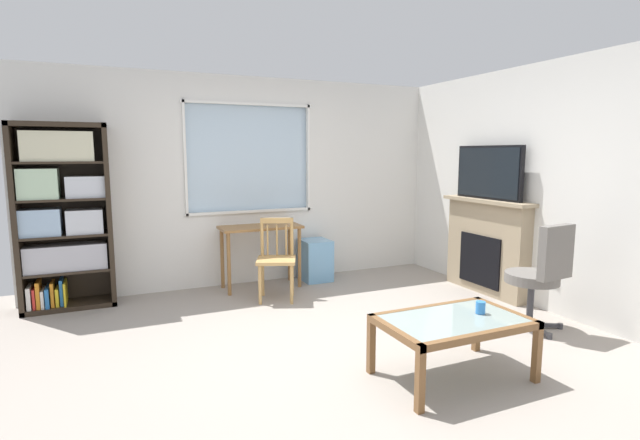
% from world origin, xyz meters
% --- Properties ---
extents(ground, '(6.04, 5.75, 0.02)m').
position_xyz_m(ground, '(0.00, 0.00, -0.01)').
color(ground, '#9E9389').
extents(wall_back_with_window, '(5.04, 0.15, 2.54)m').
position_xyz_m(wall_back_with_window, '(-0.01, 2.37, 1.23)').
color(wall_back_with_window, silver).
rests_on(wall_back_with_window, ground).
extents(wall_right, '(0.12, 4.95, 2.54)m').
position_xyz_m(wall_right, '(2.58, 0.00, 1.27)').
color(wall_right, silver).
rests_on(wall_right, ground).
extents(bookshelf, '(0.90, 0.38, 1.93)m').
position_xyz_m(bookshelf, '(-2.01, 2.13, 1.01)').
color(bookshelf, '#2D2319').
rests_on(bookshelf, ground).
extents(desk_under_window, '(0.97, 0.44, 0.76)m').
position_xyz_m(desk_under_window, '(0.09, 2.02, 0.63)').
color(desk_under_window, olive).
rests_on(desk_under_window, ground).
extents(wooden_chair, '(0.54, 0.53, 0.90)m').
position_xyz_m(wooden_chair, '(0.11, 1.51, 0.46)').
color(wooden_chair, tan).
rests_on(wooden_chair, ground).
extents(plastic_drawer_unit, '(0.35, 0.40, 0.52)m').
position_xyz_m(plastic_drawer_unit, '(0.82, 2.07, 0.26)').
color(plastic_drawer_unit, '#72ADDB').
rests_on(plastic_drawer_unit, ground).
extents(fireplace, '(0.26, 1.25, 1.10)m').
position_xyz_m(fireplace, '(2.43, 0.76, 0.55)').
color(fireplace, tan).
rests_on(fireplace, ground).
extents(tv, '(0.06, 0.97, 0.61)m').
position_xyz_m(tv, '(2.41, 0.76, 1.40)').
color(tv, black).
rests_on(tv, fireplace).
extents(office_chair, '(0.57, 0.58, 1.00)m').
position_xyz_m(office_chair, '(1.98, -0.40, 0.55)').
color(office_chair, slate).
rests_on(office_chair, ground).
extents(coffee_table, '(1.05, 0.66, 0.45)m').
position_xyz_m(coffee_table, '(0.65, -0.82, 0.39)').
color(coffee_table, '#8C9E99').
rests_on(coffee_table, ground).
extents(sippy_cup, '(0.07, 0.07, 0.09)m').
position_xyz_m(sippy_cup, '(0.90, -0.82, 0.49)').
color(sippy_cup, '#337FD6').
rests_on(sippy_cup, coffee_table).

